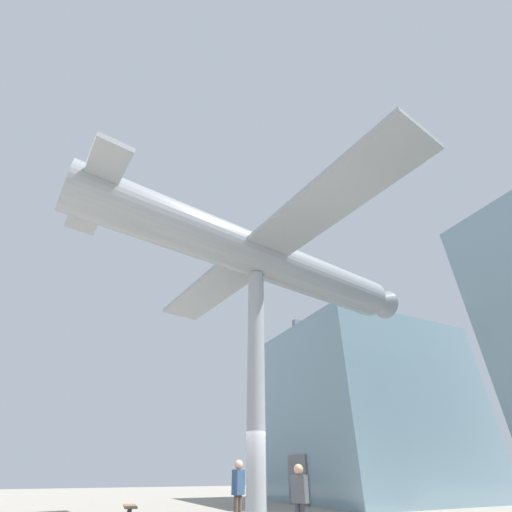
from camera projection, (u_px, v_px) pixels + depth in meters
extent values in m
cube|color=#7593A3|center=(365.00, 411.00, 22.69)|extent=(10.09, 10.98, 9.81)
cube|color=slate|center=(353.00, 335.00, 25.48)|extent=(0.36, 10.43, 0.60)
cube|color=slate|center=(298.00, 479.00, 18.61)|extent=(1.80, 0.12, 2.30)
cylinder|color=#999EA3|center=(256.00, 381.00, 11.17)|extent=(0.58, 0.58, 7.96)
cylinder|color=#93999E|center=(256.00, 256.00, 13.76)|extent=(3.84, 14.23, 1.71)
cube|color=#93999E|center=(256.00, 256.00, 13.76)|extent=(14.87, 4.17, 0.18)
cube|color=#93999E|center=(95.00, 192.00, 10.82)|extent=(4.82, 1.71, 0.18)
cube|color=#93999E|center=(105.00, 165.00, 11.49)|extent=(0.35, 1.11, 2.40)
cone|color=#93999E|center=(379.00, 302.00, 17.46)|extent=(1.61, 1.39, 1.45)
sphere|color=black|center=(388.00, 306.00, 17.84)|extent=(0.44, 0.44, 0.44)
cylinder|color=#4C4238|center=(239.00, 512.00, 10.36)|extent=(0.14, 0.14, 0.86)
cube|color=navy|center=(238.00, 482.00, 10.71)|extent=(0.39, 0.46, 0.67)
sphere|color=tan|center=(239.00, 465.00, 10.96)|extent=(0.27, 0.27, 0.27)
cube|color=#4C5156|center=(300.00, 489.00, 8.82)|extent=(0.46, 0.38, 0.61)
sphere|color=tan|center=(299.00, 469.00, 9.05)|extent=(0.25, 0.25, 0.25)
cube|color=#846647|center=(130.00, 506.00, 11.67)|extent=(1.59, 0.57, 0.05)
cylinder|color=brown|center=(256.00, 480.00, 14.81)|extent=(0.86, 0.86, 2.35)
cone|color=#2D2D33|center=(256.00, 446.00, 15.50)|extent=(0.99, 0.99, 0.21)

